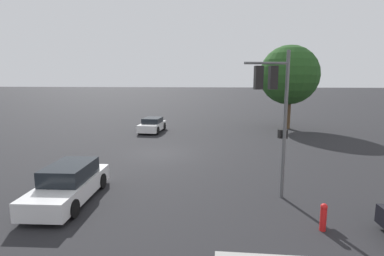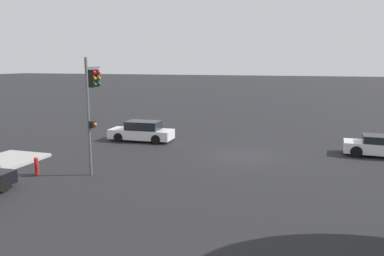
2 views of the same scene
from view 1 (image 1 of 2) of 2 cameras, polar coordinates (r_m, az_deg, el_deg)
ground_plane at (r=19.84m, az=-6.20°, el=-4.82°), size 300.00×300.00×0.00m
street_tree at (r=30.56m, az=18.01°, el=9.55°), size 5.64×5.64×8.02m
traffic_signal at (r=12.21m, az=15.20°, el=5.64°), size 0.80×1.86×5.94m
crossing_car_0 at (r=13.12m, az=-22.34°, el=-9.81°), size 4.73×2.00×1.48m
crossing_car_1 at (r=27.72m, az=-7.58°, el=0.56°), size 3.92×2.00×1.29m
fire_hydrant at (r=10.86m, az=23.75°, el=-15.13°), size 0.22×0.22×0.92m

